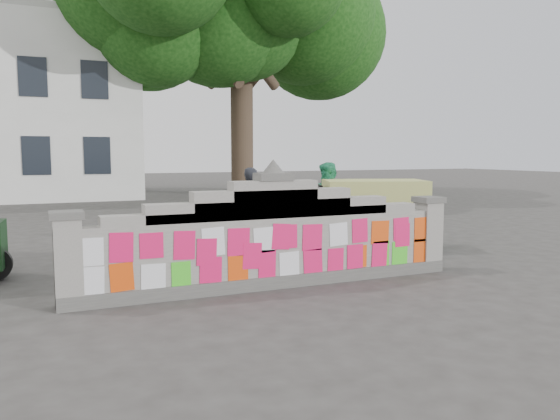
{
  "coord_description": "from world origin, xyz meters",
  "views": [
    {
      "loc": [
        -3.33,
        -7.8,
        2.11
      ],
      "look_at": [
        0.56,
        1.0,
        1.1
      ],
      "focal_mm": 35.0,
      "sensor_mm": 36.0,
      "label": 1
    }
  ],
  "objects_px": {
    "pedestrian": "(329,204)",
    "cyclist_bike": "(252,232)",
    "rickshaw_right": "(371,213)",
    "cyclist_rider": "(252,217)"
  },
  "relations": [
    {
      "from": "pedestrian",
      "to": "cyclist_bike",
      "type": "bearing_deg",
      "value": -110.36
    },
    {
      "from": "cyclist_bike",
      "to": "cyclist_rider",
      "type": "relative_size",
      "value": 1.12
    },
    {
      "from": "cyclist_rider",
      "to": "rickshaw_right",
      "type": "distance_m",
      "value": 2.65
    },
    {
      "from": "cyclist_rider",
      "to": "cyclist_bike",
      "type": "bearing_deg",
      "value": -0.0
    },
    {
      "from": "cyclist_rider",
      "to": "rickshaw_right",
      "type": "relative_size",
      "value": 0.55
    },
    {
      "from": "cyclist_rider",
      "to": "rickshaw_right",
      "type": "xyz_separation_m",
      "value": [
        2.61,
        -0.48,
        0.01
      ]
    },
    {
      "from": "cyclist_bike",
      "to": "rickshaw_right",
      "type": "bearing_deg",
      "value": -105.47
    },
    {
      "from": "cyclist_rider",
      "to": "pedestrian",
      "type": "distance_m",
      "value": 2.07
    },
    {
      "from": "cyclist_bike",
      "to": "rickshaw_right",
      "type": "xyz_separation_m",
      "value": [
        2.61,
        -0.48,
        0.33
      ]
    },
    {
      "from": "pedestrian",
      "to": "cyclist_rider",
      "type": "bearing_deg",
      "value": -110.36
    }
  ]
}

